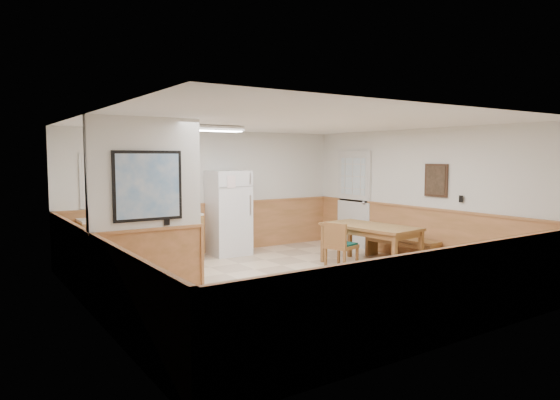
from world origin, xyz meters
TOP-DOWN VIEW (x-y plane):
  - ground at (0.00, 0.00)m, footprint 6.00×6.00m
  - ceiling at (0.00, 0.00)m, footprint 6.00×6.00m
  - back_wall at (0.00, 3.00)m, footprint 6.00×0.02m
  - right_wall at (3.00, 0.00)m, footprint 0.02×6.00m
  - left_wall at (-3.00, 0.00)m, footprint 0.02×6.00m
  - wainscot_back at (0.00, 2.98)m, footprint 6.00×0.04m
  - wainscot_right at (2.98, 0.00)m, footprint 0.04×6.00m
  - wainscot_left at (-2.98, 0.00)m, footprint 0.04×6.00m
  - partition_wall at (-2.25, 0.19)m, footprint 1.50×0.20m
  - kitchen_counter at (-1.21, 2.68)m, footprint 2.20×0.61m
  - exterior_door at (2.96, 1.90)m, footprint 0.07×1.02m
  - kitchen_window at (-2.10, 2.98)m, footprint 0.80×0.04m
  - wall_painting at (2.97, -0.30)m, footprint 0.04×0.50m
  - fluorescent_fixture at (-0.80, 1.30)m, footprint 1.20×0.30m
  - refrigerator at (0.26, 2.63)m, footprint 0.77×0.73m
  - dining_table at (1.86, 0.23)m, footprint 1.08×1.84m
  - dining_bench at (2.69, 0.25)m, footprint 0.47×1.58m
  - dining_chair at (1.15, 0.27)m, footprint 0.71×0.57m
  - fire_extinguisher at (-0.72, 2.65)m, footprint 0.14×0.14m
  - soap_bottle at (-2.17, 2.68)m, footprint 0.10×0.10m

SIDE VIEW (x-z plane):
  - ground at x=0.00m, z-range 0.00..0.00m
  - dining_bench at x=2.69m, z-range 0.12..0.57m
  - kitchen_counter at x=-1.21m, z-range -0.04..0.96m
  - dining_chair at x=1.15m, z-range 0.07..0.92m
  - wainscot_back at x=0.00m, z-range 0.00..1.00m
  - wainscot_right at x=2.98m, z-range 0.00..1.00m
  - wainscot_left at x=-2.98m, z-range 0.00..1.00m
  - dining_table at x=1.86m, z-range 0.28..1.03m
  - refrigerator at x=0.26m, z-range 0.00..1.70m
  - soap_bottle at x=-2.17m, z-range 0.90..1.15m
  - exterior_door at x=2.96m, z-range -0.02..2.13m
  - fire_extinguisher at x=-0.72m, z-range 0.87..1.36m
  - partition_wall at x=-2.25m, z-range -0.02..2.48m
  - back_wall at x=0.00m, z-range 0.00..2.50m
  - right_wall at x=3.00m, z-range 0.00..2.50m
  - left_wall at x=-3.00m, z-range 0.00..2.50m
  - kitchen_window at x=-2.10m, z-range 1.05..2.05m
  - wall_painting at x=2.97m, z-range 1.25..1.85m
  - fluorescent_fixture at x=-0.80m, z-range 2.40..2.49m
  - ceiling at x=0.00m, z-range 2.49..2.51m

